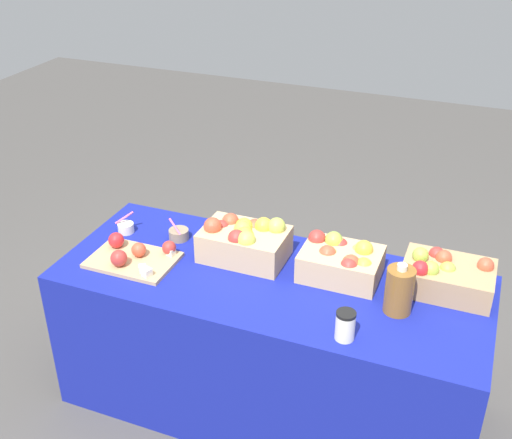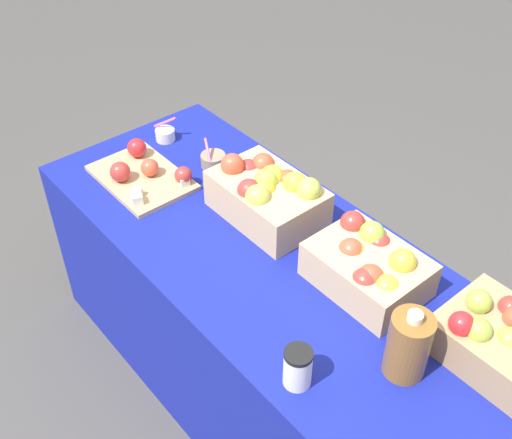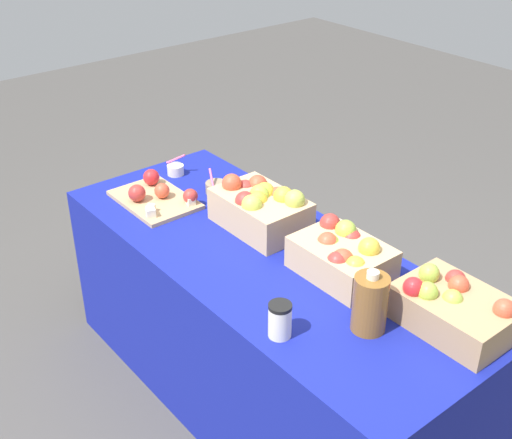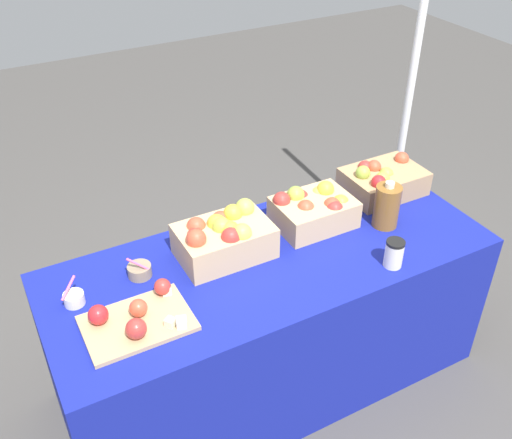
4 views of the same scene
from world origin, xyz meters
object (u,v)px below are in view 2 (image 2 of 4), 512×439
object	(u,v)px
cutting_board_front	(143,173)
coffee_cup	(298,367)
apple_crate_middle	(369,266)
cider_jug	(408,345)
sample_bowl_near	(165,134)
sample_bowl_mid	(213,160)
apple_crate_right	(267,194)
apple_crate_left	(509,346)

from	to	relation	value
cutting_board_front	coffee_cup	size ratio (longest dim) A/B	3.18
cutting_board_front	coffee_cup	world-z (taller)	coffee_cup
apple_crate_middle	cider_jug	distance (m)	0.32
sample_bowl_near	sample_bowl_mid	bearing A→B (deg)	8.08
cutting_board_front	sample_bowl_mid	world-z (taller)	sample_bowl_mid
cutting_board_front	coffee_cup	distance (m)	1.05
cider_jug	coffee_cup	distance (m)	0.29
cider_jug	coffee_cup	world-z (taller)	cider_jug
apple_crate_middle	cutting_board_front	distance (m)	0.94
sample_bowl_mid	coffee_cup	distance (m)	1.03
apple_crate_middle	apple_crate_right	bearing A→B (deg)	-178.27
apple_crate_middle	sample_bowl_mid	bearing A→B (deg)	178.48
apple_crate_right	sample_bowl_mid	distance (m)	0.36
apple_crate_middle	sample_bowl_mid	world-z (taller)	apple_crate_middle
sample_bowl_near	sample_bowl_mid	world-z (taller)	sample_bowl_mid
cutting_board_front	sample_bowl_mid	size ratio (longest dim) A/B	3.65
apple_crate_middle	sample_bowl_near	xyz separation A→B (m)	(-1.08, -0.02, -0.05)
cider_jug	cutting_board_front	bearing A→B (deg)	-176.58
apple_crate_right	cutting_board_front	size ratio (longest dim) A/B	0.99
apple_crate_middle	cutting_board_front	bearing A→B (deg)	-165.72
apple_crate_right	cutting_board_front	world-z (taller)	apple_crate_right
cider_jug	apple_crate_middle	bearing A→B (deg)	150.01
sample_bowl_mid	cider_jug	xyz separation A→B (m)	(1.09, -0.18, 0.07)
cutting_board_front	cider_jug	bearing A→B (deg)	3.42
cutting_board_front	apple_crate_middle	bearing A→B (deg)	14.28
cutting_board_front	sample_bowl_mid	bearing A→B (deg)	68.60
apple_crate_middle	cutting_board_front	xyz separation A→B (m)	(-0.91, -0.23, -0.05)
apple_crate_left	cutting_board_front	size ratio (longest dim) A/B	0.97
apple_crate_right	cider_jug	xyz separation A→B (m)	(0.73, -0.15, 0.01)
apple_crate_right	sample_bowl_near	distance (m)	0.63
cutting_board_front	coffee_cup	xyz separation A→B (m)	(1.03, -0.18, 0.03)
apple_crate_left	sample_bowl_mid	size ratio (longest dim) A/B	3.53
apple_crate_left	sample_bowl_mid	world-z (taller)	apple_crate_left
apple_crate_left	cutting_board_front	bearing A→B (deg)	-167.56
apple_crate_right	sample_bowl_near	size ratio (longest dim) A/B	3.81
apple_crate_middle	apple_crate_right	world-z (taller)	apple_crate_right
apple_crate_left	coffee_cup	distance (m)	0.57
apple_crate_middle	coffee_cup	size ratio (longest dim) A/B	2.81
apple_crate_middle	apple_crate_right	xyz separation A→B (m)	(-0.45, -0.01, 0.01)
sample_bowl_mid	apple_crate_right	bearing A→B (deg)	-5.64
sample_bowl_mid	apple_crate_middle	bearing A→B (deg)	-1.52
sample_bowl_mid	coffee_cup	bearing A→B (deg)	-24.63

